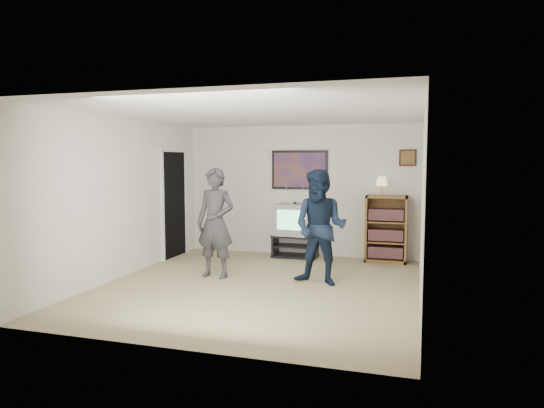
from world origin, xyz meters
The scene contains 13 objects.
room_shell centered at (0.00, 0.35, 1.25)m, with size 4.51×5.00×2.51m.
media_stand centered at (-0.02, 2.23, 0.21)m, with size 0.86×0.49×0.43m.
crt_television centered at (-0.03, 2.23, 0.72)m, with size 0.70×0.59×0.59m, color gray, non-canonical shape.
bookshelf centered at (1.66, 2.28, 0.60)m, with size 0.73×0.42×1.20m, color brown, non-canonical shape.
table_lamp centered at (1.57, 2.31, 1.37)m, with size 0.22×0.22×0.34m, color beige, non-canonical shape.
person_tall centered at (-0.83, 0.33, 0.86)m, with size 0.63×0.41×1.72m, color #303033.
person_short centered at (0.83, 0.36, 0.85)m, with size 0.83×0.64×1.70m, color black.
controller_left centered at (-0.85, 0.57, 1.17)m, with size 0.03×0.11×0.03m, color white.
controller_right centered at (0.82, 0.59, 1.12)m, with size 0.03×0.12×0.03m, color white.
poster centered at (0.00, 2.48, 1.65)m, with size 1.10×0.03×0.75m, color black.
air_vent centered at (-0.55, 2.48, 1.95)m, with size 0.28×0.02×0.14m, color white.
small_picture centered at (2.00, 2.48, 1.88)m, with size 0.30×0.03×0.30m, color black.
doorway centered at (-2.23, 1.60, 1.00)m, with size 0.03×0.85×2.00m, color black.
Camera 1 is at (2.19, -6.60, 1.83)m, focal length 32.00 mm.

